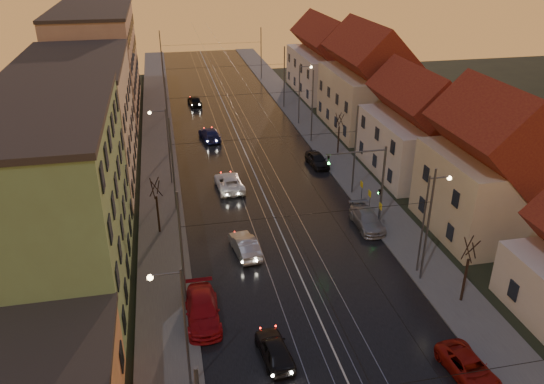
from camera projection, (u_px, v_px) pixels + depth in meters
road at (241, 144)px, 65.10m from camera, size 16.00×120.00×0.04m
sidewalk_left at (159, 150)px, 63.22m from camera, size 4.00×120.00×0.15m
sidewalk_right at (320, 138)px, 66.92m from camera, size 4.00×120.00×0.15m
tram_rail_0 at (224, 145)px, 64.67m from camera, size 0.06×120.00×0.03m
tram_rail_1 at (235, 144)px, 64.94m from camera, size 0.06×120.00×0.03m
tram_rail_2 at (248, 143)px, 65.22m from camera, size 0.06×120.00×0.03m
tram_rail_3 at (259, 142)px, 65.49m from camera, size 0.06×120.00×0.03m
apartment_left_1 at (44, 205)px, 36.13m from camera, size 10.00×18.00×13.00m
apartment_left_2 at (79, 122)px, 53.98m from camera, size 10.00×20.00×12.00m
apartment_left_3 at (98, 63)px, 74.70m from camera, size 10.00×24.00×14.00m
house_right_1 at (489, 172)px, 43.84m from camera, size 8.67×10.20×10.80m
house_right_2 at (418, 130)px, 55.65m from camera, size 9.18×12.24×9.20m
house_right_3 at (367, 84)px, 68.37m from camera, size 9.18×14.28×11.50m
house_right_4 at (326, 61)px, 84.56m from camera, size 9.18×16.32×10.00m
catenary_pole_l_1 at (182, 254)px, 34.23m from camera, size 0.16×0.16×9.00m
catenary_pole_r_1 at (428, 227)px, 37.41m from camera, size 0.16×0.16×9.00m
catenary_pole_l_2 at (173, 166)px, 47.46m from camera, size 0.16×0.16×9.00m
catenary_pole_r_2 at (355, 151)px, 50.63m from camera, size 0.16×0.16×9.00m
catenary_pole_l_3 at (168, 116)px, 60.68m from camera, size 0.16×0.16×9.00m
catenary_pole_r_3 at (312, 107)px, 63.86m from camera, size 0.16×0.16×9.00m
catenary_pole_l_4 at (164, 84)px, 73.90m from camera, size 0.16×0.16×9.00m
catenary_pole_r_4 at (284, 78)px, 77.08m from camera, size 0.16×0.16×9.00m
catenary_pole_l_5 at (162, 58)px, 89.77m from camera, size 0.16×0.16×9.00m
catenary_pole_r_5 at (261, 54)px, 92.95m from camera, size 0.16×0.16×9.00m
street_lamp_0 at (179, 319)px, 27.80m from camera, size 1.75×0.32×8.00m
street_lamp_1 at (428, 215)px, 38.22m from camera, size 1.75×0.32×8.00m
street_lamp_2 at (165, 139)px, 52.48m from camera, size 1.75×0.32×8.00m
street_lamp_3 at (302, 89)px, 69.95m from camera, size 1.75×0.32×8.00m
traffic_light_mast at (372, 176)px, 45.19m from camera, size 5.30×0.32×7.20m
bare_tree_0 at (157, 207)px, 44.51m from camera, size 1.09×1.09×5.11m
bare_tree_1 at (466, 272)px, 35.94m from camera, size 1.09×1.09×5.11m
bare_tree_2 at (339, 135)px, 60.66m from camera, size 1.09×1.09×5.11m
driving_car_0 at (275, 349)px, 31.72m from camera, size 2.05×4.26×1.40m
driving_car_1 at (245, 245)px, 42.31m from camera, size 2.20×4.79×1.52m
driving_car_2 at (229, 182)px, 53.19m from camera, size 2.78×5.49×1.49m
driving_car_3 at (210, 134)px, 66.27m from camera, size 2.74×5.35×1.48m
driving_car_4 at (195, 100)px, 79.87m from camera, size 2.17×4.48×1.47m
parked_left_2 at (202, 310)px, 34.92m from camera, size 2.21×5.41×1.57m
parked_left_3 at (201, 300)px, 36.16m from camera, size 1.59×3.77×1.27m
parked_right_0 at (469, 368)px, 30.43m from camera, size 2.46×4.69×1.26m
parked_right_1 at (367, 219)px, 46.26m from camera, size 2.13×5.11×1.48m
parked_right_2 at (317, 160)px, 58.66m from camera, size 2.08×4.44×1.47m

